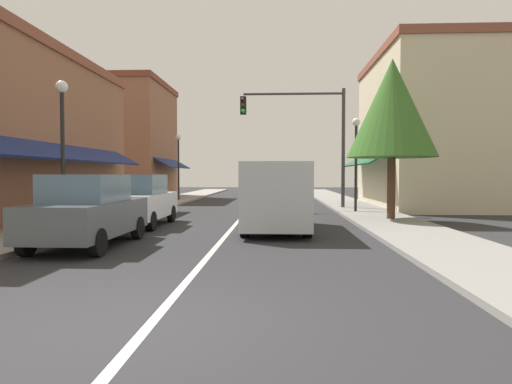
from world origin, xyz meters
TOP-DOWN VIEW (x-y plane):
  - ground_plane at (0.00, 18.00)m, footprint 80.00×80.00m
  - sidewalk_left at (-5.50, 18.00)m, footprint 2.60×56.00m
  - sidewalk_right at (5.50, 18.00)m, footprint 2.60×56.00m
  - lane_center_stripe at (0.00, 18.00)m, footprint 0.14×52.00m
  - storefront_left_block at (-9.02, 12.00)m, footprint 5.75×14.20m
  - storefront_right_block at (9.73, 20.00)m, footprint 7.17×10.20m
  - storefront_far_left at (-9.45, 28.00)m, footprint 6.61×8.20m
  - parked_car_nearest_left at (-3.13, 5.71)m, footprint 1.80×4.11m
  - parked_car_second_left at (-3.25, 10.20)m, footprint 1.79×4.10m
  - van_in_lane at (1.46, 9.19)m, footprint 2.01×5.18m
  - traffic_signal_mast_arm at (3.04, 17.95)m, footprint 5.29×0.50m
  - street_lamp_left_near at (-4.96, 8.25)m, footprint 0.36×0.36m
  - street_lamp_right_mid at (4.99, 15.40)m, footprint 0.36×0.36m
  - street_lamp_left_far at (-5.03, 24.40)m, footprint 0.36×0.36m
  - tree_right_near at (5.73, 12.01)m, footprint 3.32×3.32m

SIDE VIEW (x-z plane):
  - ground_plane at x=0.00m, z-range 0.00..0.00m
  - lane_center_stripe at x=0.00m, z-range 0.00..0.01m
  - sidewalk_left at x=-5.50m, z-range 0.00..0.12m
  - sidewalk_right at x=5.50m, z-range 0.00..0.12m
  - parked_car_nearest_left at x=-3.13m, z-range -0.01..1.76m
  - parked_car_second_left at x=-3.25m, z-range -0.01..1.76m
  - van_in_lane at x=1.46m, z-range 0.09..2.21m
  - street_lamp_right_mid at x=4.99m, z-range 0.79..5.08m
  - street_lamp_left_far at x=-5.03m, z-range 0.80..5.20m
  - street_lamp_left_near at x=-4.96m, z-range 0.81..5.39m
  - storefront_left_block at x=-9.02m, z-range 0.00..6.77m
  - storefront_right_block at x=9.73m, z-range 0.00..8.25m
  - traffic_signal_mast_arm at x=3.04m, z-range 1.11..7.21m
  - tree_right_near at x=5.73m, z-range 1.19..7.25m
  - storefront_far_left at x=-9.45m, z-range 0.00..8.52m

